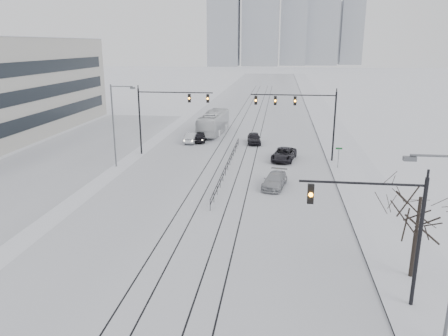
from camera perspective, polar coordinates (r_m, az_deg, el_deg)
The scene contains 19 objects.
road at distance 76.13m, azimuth 3.19°, elevation 5.96°, with size 22.00×260.00×0.02m, color silver.
sidewalk_east at distance 76.36m, azimuth 13.40°, elevation 5.64°, with size 5.00×260.00×0.16m, color silver.
curb at distance 76.14m, azimuth 11.56°, elevation 5.71°, with size 0.10×260.00×0.12m, color gray.
parking_strip at distance 57.39m, azimuth -19.13°, elevation 1.82°, with size 14.00×60.00×0.03m, color silver.
tram_rails at distance 56.59m, azimuth 1.70°, elevation 2.52°, with size 5.30×180.00×0.01m.
skyline at distance 288.96m, azimuth 7.66°, elevation 19.23°, with size 96.00×48.00×72.00m.
traffic_mast_near at distance 23.13m, azimuth 20.52°, elevation -6.83°, with size 6.10×0.37×7.00m.
traffic_mast_ne at distance 50.41m, azimuth 10.51°, elevation 7.25°, with size 9.60×0.37×8.00m.
traffic_mast_nw at distance 53.19m, azimuth -7.94°, elevation 7.60°, with size 9.10×0.37×8.00m.
street_light_west at distance 48.75m, azimuth -13.96°, elevation 6.11°, with size 2.73×0.25×9.00m.
bare_tree at distance 26.50m, azimuth 24.19°, elevation -4.52°, with size 4.40×4.40×6.10m.
median_fence at distance 46.84m, azimuth 0.49°, elevation 0.32°, with size 0.06×24.00×1.00m.
street_sign at distance 48.62m, azimuth 14.74°, elevation 1.68°, with size 0.70×0.06×2.40m.
sedan_sb_inner at distance 60.83m, azimuth -3.18°, elevation 4.12°, with size 1.70×4.22×1.44m, color black.
sedan_sb_outer at distance 60.33m, azimuth -4.19°, elevation 3.99°, with size 1.48×4.26×1.40m, color silver.
sedan_nb_front at distance 51.30m, azimuth 7.83°, elevation 1.77°, with size 2.36×5.12×1.42m, color black.
sedan_nb_right at distance 41.52m, azimuth 6.64°, elevation -1.64°, with size 1.88×4.62×1.34m, color #A0A2A8.
sedan_nb_far at distance 59.67m, azimuth 3.95°, elevation 3.89°, with size 1.74×4.32×1.47m, color black.
box_truck at distance 66.25m, azimuth -1.37°, elevation 5.91°, with size 2.72×11.63×3.24m, color silver.
Camera 1 is at (5.34, -14.80, 13.09)m, focal length 35.00 mm.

